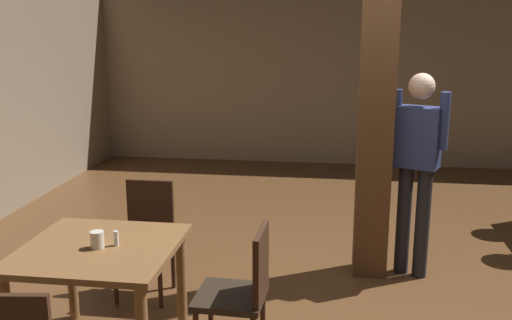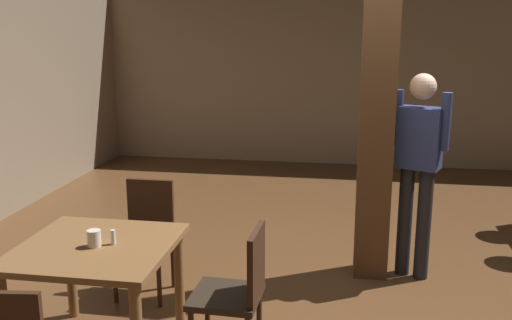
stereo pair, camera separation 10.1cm
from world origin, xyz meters
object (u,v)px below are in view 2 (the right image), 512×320
object	(u,v)px
chair_east	(238,289)
napkin_cup	(94,238)
dining_table	(97,263)
chair_north	(147,231)
standing_person	(418,162)
salt_shaker	(113,237)

from	to	relation	value
chair_east	napkin_cup	xyz separation A→B (m)	(-0.90, -0.04, 0.29)
dining_table	chair_north	bearing A→B (deg)	89.95
dining_table	chair_north	size ratio (longest dim) A/B	1.07
chair_east	dining_table	bearing A→B (deg)	-179.20
chair_east	standing_person	size ratio (longest dim) A/B	0.52
dining_table	napkin_cup	xyz separation A→B (m)	(0.01, -0.03, 0.18)
napkin_cup	salt_shaker	xyz separation A→B (m)	(0.10, 0.05, -0.01)
chair_east	napkin_cup	size ratio (longest dim) A/B	8.35
standing_person	chair_east	bearing A→B (deg)	-128.48
napkin_cup	dining_table	bearing A→B (deg)	100.25
chair_east	standing_person	distance (m)	2.00
chair_east	standing_person	bearing A→B (deg)	51.52
chair_north	napkin_cup	bearing A→B (deg)	-89.71
chair_east	napkin_cup	world-z (taller)	chair_east
dining_table	chair_east	world-z (taller)	chair_east
chair_north	salt_shaker	world-z (taller)	chair_north
dining_table	salt_shaker	bearing A→B (deg)	12.21
dining_table	standing_person	bearing A→B (deg)	35.91
napkin_cup	standing_person	size ratio (longest dim) A/B	0.06
chair_north	napkin_cup	distance (m)	0.96
salt_shaker	chair_east	bearing A→B (deg)	-0.75
salt_shaker	standing_person	distance (m)	2.52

